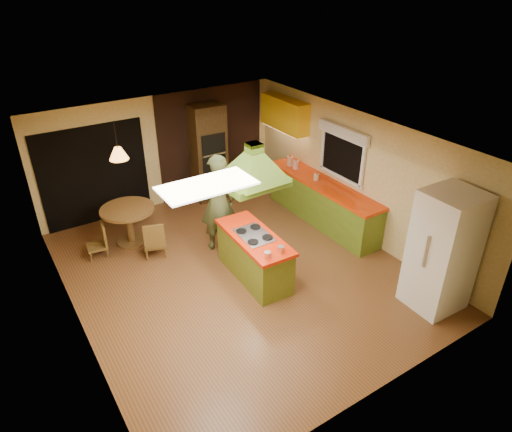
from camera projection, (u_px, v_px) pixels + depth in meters
ground at (238, 271)px, 8.28m from camera, size 6.50×6.50×0.00m
room_walls at (236, 211)px, 7.67m from camera, size 5.50×6.50×6.50m
ceiling_plane at (234, 140)px, 7.06m from camera, size 6.50×6.50×0.00m
brick_panel at (212, 141)px, 10.63m from camera, size 2.64×0.03×2.50m
nook_opening at (95, 175)px, 9.43m from camera, size 2.20×0.03×2.10m
right_counter at (322, 202)px, 9.65m from camera, size 0.62×3.05×0.92m
upper_cabinets at (284, 114)px, 10.16m from camera, size 0.34×1.40×0.70m
window_right at (343, 144)px, 8.99m from camera, size 0.12×1.35×1.06m
fluor_panel at (207, 185)px, 5.67m from camera, size 1.20×0.60×0.03m
kitchen_island at (254, 256)px, 7.95m from camera, size 0.74×1.71×0.86m
range_hood at (254, 158)px, 7.06m from camera, size 1.03×0.75×0.79m
man at (218, 203)px, 8.54m from camera, size 0.79×0.60×1.93m
refrigerator at (443, 251)px, 7.04m from camera, size 0.85×0.81×2.01m
wall_oven at (208, 153)px, 10.37m from camera, size 0.77×0.64×2.23m
dining_table at (129, 219)px, 8.87m from camera, size 1.04×1.04×0.78m
chair_left at (96, 241)px, 8.57m from camera, size 0.40×0.40×0.66m
chair_near at (154, 237)px, 8.59m from camera, size 0.52×0.52×0.74m
pendant_lamp at (118, 153)px, 8.20m from camera, size 0.46×0.46×0.23m
canister_large at (290, 161)px, 10.17m from camera, size 0.19×0.19×0.21m
canister_medium at (296, 165)px, 10.02m from camera, size 0.15×0.15×0.19m
canister_small at (316, 177)px, 9.50m from camera, size 0.15×0.15×0.15m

